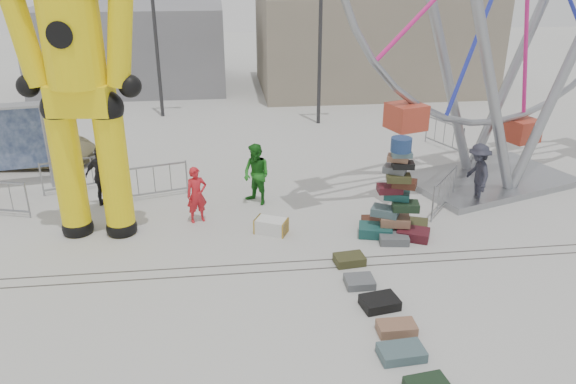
{
  "coord_description": "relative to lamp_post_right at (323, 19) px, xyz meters",
  "views": [
    {
      "loc": [
        -1.2,
        -10.92,
        7.01
      ],
      "look_at": [
        0.37,
        2.3,
        1.32
      ],
      "focal_mm": 35.0,
      "sensor_mm": 36.0,
      "label": 1
    }
  ],
  "objects": [
    {
      "name": "pedestrian_red",
      "position": [
        -5.13,
        -9.41,
        -3.67
      ],
      "size": [
        0.68,
        0.56,
        1.61
      ],
      "primitive_type": "imported",
      "rotation": [
        0.0,
        0.0,
        0.33
      ],
      "color": "red",
      "rests_on": "ground"
    },
    {
      "name": "track_line_far",
      "position": [
        -3.09,
        -12.0,
        -4.48
      ],
      "size": [
        40.0,
        0.04,
        0.01
      ],
      "primitive_type": "cube",
      "color": "#47443F",
      "rests_on": "ground"
    },
    {
      "name": "crash_test_dummy",
      "position": [
        -7.76,
        -9.83,
        -0.23
      ],
      "size": [
        3.21,
        1.41,
        8.06
      ],
      "rotation": [
        0.0,
        0.0,
        -0.13
      ],
      "color": "black",
      "rests_on": "ground"
    },
    {
      "name": "barricade_dummy_b",
      "position": [
        -9.02,
        -6.76,
        -3.93
      ],
      "size": [
        1.94,
        0.7,
        1.1
      ],
      "primitive_type": null,
      "rotation": [
        0.0,
        0.0,
        0.31
      ],
      "color": "gray",
      "rests_on": "ground"
    },
    {
      "name": "lamp_post_left",
      "position": [
        -7.0,
        2.0,
        0.0
      ],
      "size": [
        1.41,
        0.25,
        8.0
      ],
      "color": "#2D2D30",
      "rests_on": "ground"
    },
    {
      "name": "pedestrian_grey",
      "position": [
        3.16,
        -9.1,
        -3.55
      ],
      "size": [
        0.74,
        1.23,
        1.86
      ],
      "primitive_type": "imported",
      "rotation": [
        0.0,
        0.0,
        -1.61
      ],
      "color": "#252631",
      "rests_on": "ground"
    },
    {
      "name": "row_case_1",
      "position": [
        -1.38,
        -13.22,
        -4.39
      ],
      "size": [
        0.66,
        0.57,
        0.18
      ],
      "primitive_type": "cube",
      "rotation": [
        0.0,
        0.0,
        0.01
      ],
      "color": "#5B5E62",
      "rests_on": "ground"
    },
    {
      "name": "steamer_trunk",
      "position": [
        -3.15,
        -10.38,
        -4.28
      ],
      "size": [
        0.98,
        0.81,
        0.4
      ],
      "primitive_type": "cube",
      "rotation": [
        0.0,
        0.0,
        -0.44
      ],
      "color": "silver",
      "rests_on": "ground"
    },
    {
      "name": "parked_suv",
      "position": [
        -11.14,
        -3.96,
        -3.88
      ],
      "size": [
        4.49,
        2.35,
        1.21
      ],
      "primitive_type": "imported",
      "rotation": [
        0.0,
        0.0,
        1.49
      ],
      "color": "#8C845A",
      "rests_on": "ground"
    },
    {
      "name": "pedestrian_black",
      "position": [
        -7.92,
        -7.98,
        -3.55
      ],
      "size": [
        1.17,
        0.75,
        1.86
      ],
      "primitive_type": "imported",
      "rotation": [
        0.0,
        0.0,
        2.85
      ],
      "color": "black",
      "rests_on": "ground"
    },
    {
      "name": "barricade_dummy_c",
      "position": [
        -6.49,
        -7.61,
        -3.93
      ],
      "size": [
        1.96,
        0.61,
        1.1
      ],
      "primitive_type": null,
      "rotation": [
        0.0,
        0.0,
        0.26
      ],
      "color": "gray",
      "rests_on": "ground"
    },
    {
      "name": "row_case_0",
      "position": [
        -1.4,
        -12.24,
        -4.37
      ],
      "size": [
        0.77,
        0.58,
        0.22
      ],
      "primitive_type": "cube",
      "rotation": [
        0.0,
        0.0,
        0.11
      ],
      "color": "#3E3E1F",
      "rests_on": "ground"
    },
    {
      "name": "suitcase_tower",
      "position": [
        0.15,
        -10.8,
        -3.72
      ],
      "size": [
        2.09,
        1.73,
        2.72
      ],
      "rotation": [
        0.0,
        0.0,
        -0.3
      ],
      "color": "#1A4E4A",
      "rests_on": "ground"
    },
    {
      "name": "barricade_wheel_back",
      "position": [
        4.11,
        -4.08,
        -3.93
      ],
      "size": [
        0.82,
        1.9,
        1.1
      ],
      "primitive_type": null,
      "rotation": [
        0.0,
        0.0,
        -1.2
      ],
      "color": "gray",
      "rests_on": "ground"
    },
    {
      "name": "building_left",
      "position": [
        -9.09,
        9.0,
        -2.28
      ],
      "size": [
        10.0,
        8.0,
        4.4
      ],
      "primitive_type": "cube",
      "color": "gray",
      "rests_on": "ground"
    },
    {
      "name": "row_case_4",
      "position": [
        -1.18,
        -15.74,
        -4.38
      ],
      "size": [
        0.89,
        0.6,
        0.2
      ],
      "primitive_type": "cube",
      "rotation": [
        0.0,
        0.0,
        0.07
      ],
      "color": "#486268",
      "rests_on": "ground"
    },
    {
      "name": "barricade_wheel_front",
      "position": [
        2.03,
        -9.48,
        -3.93
      ],
      "size": [
        1.33,
        1.62,
        1.1
      ],
      "primitive_type": null,
      "rotation": [
        0.0,
        0.0,
        0.9
      ],
      "color": "gray",
      "rests_on": "ground"
    },
    {
      "name": "lamp_post_right",
      "position": [
        0.0,
        0.0,
        0.0
      ],
      "size": [
        1.41,
        0.25,
        8.0
      ],
      "color": "#2D2D30",
      "rests_on": "ground"
    },
    {
      "name": "row_case_3",
      "position": [
        -1.05,
        -15.01,
        -4.38
      ],
      "size": [
        0.77,
        0.45,
        0.21
      ],
      "primitive_type": "cube",
      "rotation": [
        0.0,
        0.0,
        0.0
      ],
      "color": "#8F6148",
      "rests_on": "ground"
    },
    {
      "name": "track_line_near",
      "position": [
        -3.09,
        -12.4,
        -4.48
      ],
      "size": [
        40.0,
        0.04,
        0.01
      ],
      "primitive_type": "cube",
      "color": "#47443F",
      "rests_on": "ground"
    },
    {
      "name": "building_right",
      "position": [
        3.91,
        7.0,
        -1.98
      ],
      "size": [
        12.0,
        8.0,
        5.0
      ],
      "primitive_type": "cube",
      "color": "gray",
      "rests_on": "ground"
    },
    {
      "name": "ground",
      "position": [
        -3.09,
        -13.0,
        -4.48
      ],
      "size": [
        90.0,
        90.0,
        0.0
      ],
      "primitive_type": "plane",
      "color": "#9E9E99",
      "rests_on": "ground"
    },
    {
      "name": "pedestrian_green",
      "position": [
        -3.4,
        -8.36,
        -3.55
      ],
      "size": [
        1.13,
        1.14,
        1.86
      ],
      "primitive_type": "imported",
      "rotation": [
        0.0,
        0.0,
        -0.83
      ],
      "color": "#1C6D1B",
      "rests_on": "ground"
    },
    {
      "name": "row_case_2",
      "position": [
        -1.15,
        -14.12,
        -4.37
      ],
      "size": [
        0.87,
        0.7,
        0.22
      ],
      "primitive_type": "cube",
      "rotation": [
        0.0,
        0.0,
        0.17
      ],
      "color": "black",
      "rests_on": "ground"
    }
  ]
}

